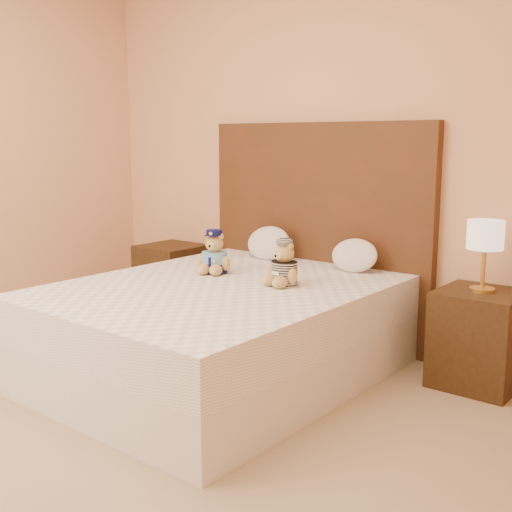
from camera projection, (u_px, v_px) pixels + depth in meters
The scene contains 11 objects.
ground at pixel (44, 448), 2.92m from camera, with size 4.00×4.50×0.00m, color tan.
room_walls at pixel (109, 46), 2.94m from camera, with size 4.04×4.52×2.72m.
bed at pixel (220, 330), 3.79m from camera, with size 1.60×2.00×0.55m.
headboard at pixel (316, 232), 4.48m from camera, with size 1.75×0.08×1.50m, color #502918.
nightstand_left at pixel (172, 279), 5.17m from camera, with size 0.45×0.45×0.55m, color #3A2512.
nightstand_right at pixel (479, 339), 3.63m from camera, with size 0.45×0.45×0.55m, color #3A2512.
lamp at pixel (485, 239), 3.53m from camera, with size 0.20×0.20×0.40m.
teddy_police at pixel (214, 252), 4.04m from camera, with size 0.23×0.22×0.27m, color #B48A46, non-canonical shape.
teddy_prisoner at pixel (284, 263), 3.70m from camera, with size 0.23×0.22×0.26m, color #B48A46, non-canonical shape.
pillow_left at pixel (268, 241), 4.53m from camera, with size 0.35×0.23×0.25m, color white.
pillow_right at pixel (354, 254), 4.10m from camera, with size 0.32×0.21×0.23m, color white.
Camera 1 is at (2.46, -1.50, 1.39)m, focal length 45.00 mm.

